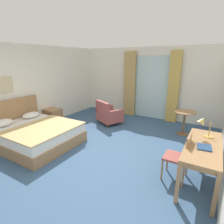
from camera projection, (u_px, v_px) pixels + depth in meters
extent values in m
cube|color=#38567A|center=(95.00, 152.00, 4.55)|extent=(6.09, 7.41, 0.10)
cube|color=white|center=(147.00, 83.00, 6.98)|extent=(5.69, 0.12, 2.67)
cube|color=white|center=(21.00, 89.00, 5.55)|extent=(0.12, 7.01, 2.67)
cube|color=silver|center=(151.00, 88.00, 6.85)|extent=(1.27, 0.02, 2.35)
cube|color=tan|center=(130.00, 84.00, 7.18)|extent=(0.48, 0.10, 2.51)
cube|color=tan|center=(173.00, 88.00, 6.32)|extent=(0.38, 0.10, 2.51)
cube|color=#9E754C|center=(37.00, 139.00, 4.88)|extent=(2.08, 1.78, 0.28)
cube|color=white|center=(36.00, 130.00, 4.81)|extent=(2.02, 1.73, 0.23)
cube|color=#9E754C|center=(12.00, 118.00, 5.28)|extent=(0.09, 1.79, 1.10)
cube|color=tan|center=(44.00, 128.00, 4.60)|extent=(1.38, 1.75, 0.03)
ellipsoid|color=white|center=(3.00, 123.00, 4.76)|extent=(0.38, 0.50, 0.18)
ellipsoid|color=white|center=(31.00, 115.00, 5.46)|extent=(0.37, 0.54, 0.16)
cube|color=#9E754C|center=(53.00, 116.00, 6.37)|extent=(0.52, 0.47, 0.54)
cube|color=olive|center=(47.00, 115.00, 6.14)|extent=(0.44, 0.01, 0.13)
cube|color=#9E754C|center=(204.00, 146.00, 3.18)|extent=(0.61, 1.55, 0.04)
cube|color=#9E754C|center=(203.00, 149.00, 3.20)|extent=(0.56, 1.47, 0.08)
cube|color=#9E754C|center=(216.00, 195.00, 2.55)|extent=(0.06, 0.06, 0.73)
cube|color=#9E754C|center=(217.00, 151.00, 3.77)|extent=(0.06, 0.06, 0.73)
cube|color=#9E754C|center=(178.00, 183.00, 2.80)|extent=(0.06, 0.06, 0.73)
cube|color=#9E754C|center=(191.00, 145.00, 4.02)|extent=(0.06, 0.06, 0.73)
cube|color=#9E4C47|center=(176.00, 157.00, 3.38)|extent=(0.42, 0.41, 0.04)
cube|color=#9E754C|center=(188.00, 147.00, 3.22)|extent=(0.04, 0.39, 0.48)
cylinder|color=#9E754C|center=(167.00, 161.00, 3.70)|extent=(0.04, 0.04, 0.42)
cylinder|color=#9E754C|center=(162.00, 170.00, 3.39)|extent=(0.04, 0.04, 0.42)
cylinder|color=#9E754C|center=(187.00, 166.00, 3.51)|extent=(0.04, 0.04, 0.42)
cylinder|color=#9E754C|center=(183.00, 176.00, 3.20)|extent=(0.04, 0.04, 0.42)
cylinder|color=tan|center=(208.00, 137.00, 3.48)|extent=(0.18, 0.18, 0.02)
cylinder|color=tan|center=(210.00, 129.00, 3.44)|extent=(0.02, 0.02, 0.29)
cone|color=tan|center=(202.00, 120.00, 3.38)|extent=(0.20, 0.18, 0.20)
cube|color=navy|center=(204.00, 147.00, 3.06)|extent=(0.26, 0.29, 0.02)
cube|color=#9E4C47|center=(110.00, 117.00, 6.43)|extent=(1.00, 0.96, 0.30)
cube|color=#9E4C47|center=(103.00, 108.00, 6.17)|extent=(0.75, 0.45, 0.43)
cube|color=#9E4C47|center=(115.00, 113.00, 6.09)|extent=(0.39, 0.67, 0.16)
cube|color=#9E4C47|center=(105.00, 108.00, 6.64)|extent=(0.39, 0.67, 0.16)
cylinder|color=#4C3D2D|center=(121.00, 123.00, 6.36)|extent=(0.04, 0.04, 0.10)
cylinder|color=#4C3D2D|center=(111.00, 118.00, 6.90)|extent=(0.04, 0.04, 0.10)
cylinder|color=#4C3D2D|center=(108.00, 126.00, 6.07)|extent=(0.04, 0.04, 0.10)
cylinder|color=#4C3D2D|center=(98.00, 121.00, 6.60)|extent=(0.04, 0.04, 0.10)
cylinder|color=#9E754C|center=(185.00, 112.00, 5.33)|extent=(0.64, 0.64, 0.03)
cylinder|color=brown|center=(184.00, 123.00, 5.44)|extent=(0.07, 0.07, 0.70)
cylinder|color=brown|center=(182.00, 134.00, 5.53)|extent=(0.35, 0.35, 0.02)
cube|color=beige|center=(5.00, 85.00, 5.05)|extent=(0.03, 0.44, 0.45)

